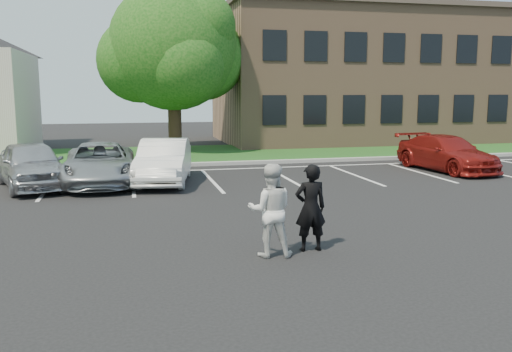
% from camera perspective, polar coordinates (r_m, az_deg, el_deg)
% --- Properties ---
extents(ground_plane, '(90.00, 90.00, 0.00)m').
position_cam_1_polar(ground_plane, '(12.12, 1.10, -6.57)').
color(ground_plane, black).
rests_on(ground_plane, ground).
extents(curb, '(40.00, 0.30, 0.15)m').
position_cam_1_polar(curb, '(23.70, -6.15, 1.25)').
color(curb, gray).
rests_on(curb, ground).
extents(grass_strip, '(44.00, 8.00, 0.08)m').
position_cam_1_polar(grass_strip, '(27.65, -7.20, 2.26)').
color(grass_strip, '#1A4B19').
rests_on(grass_strip, ground).
extents(stall_lines, '(34.00, 5.36, 0.01)m').
position_cam_1_polar(stall_lines, '(20.97, -1.30, 0.09)').
color(stall_lines, silver).
rests_on(stall_lines, ground).
extents(office_building, '(22.40, 10.40, 8.30)m').
position_cam_1_polar(office_building, '(37.36, 13.80, 10.14)').
color(office_building, '#8F6D51').
rests_on(office_building, ground).
extents(tree, '(7.80, 7.20, 8.80)m').
position_cam_1_polar(tree, '(29.20, -8.56, 13.03)').
color(tree, black).
rests_on(tree, ground).
extents(man_black_suit, '(0.66, 0.44, 1.79)m').
position_cam_1_polar(man_black_suit, '(11.07, 5.76, -3.35)').
color(man_black_suit, black).
rests_on(man_black_suit, ground).
extents(man_white_shirt, '(1.02, 0.87, 1.85)m').
position_cam_1_polar(man_white_shirt, '(10.66, 1.53, -3.62)').
color(man_white_shirt, silver).
rests_on(man_white_shirt, ground).
extents(car_silver_west, '(3.19, 4.96, 1.57)m').
position_cam_1_polar(car_silver_west, '(19.71, -22.55, 1.12)').
color(car_silver_west, '#B1B1B7').
rests_on(car_silver_west, ground).
extents(car_silver_minivan, '(2.47, 5.25, 1.45)m').
position_cam_1_polar(car_silver_minivan, '(19.58, -16.13, 1.23)').
color(car_silver_minivan, '#9DA0A5').
rests_on(car_silver_minivan, ground).
extents(car_white_sedan, '(2.42, 4.89, 1.54)m').
position_cam_1_polar(car_white_sedan, '(19.43, -9.67, 1.54)').
color(car_white_sedan, white).
rests_on(car_white_sedan, ground).
extents(car_red_compact, '(2.59, 5.14, 1.43)m').
position_cam_1_polar(car_red_compact, '(23.45, 19.43, 2.28)').
color(car_red_compact, maroon).
rests_on(car_red_compact, ground).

